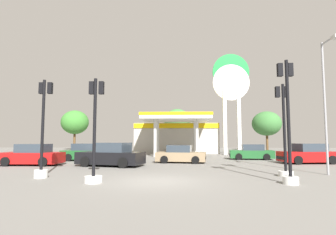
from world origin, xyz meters
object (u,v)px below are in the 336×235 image
car_0 (251,153)px  car_5 (308,154)px  tree_1 (177,120)px  car_4 (111,155)px  traffic_signal_1 (284,140)px  traffic_signal_2 (43,140)px  tree_2 (267,124)px  corner_streetlamp (326,94)px  car_3 (32,156)px  car_1 (181,155)px  tree_0 (75,122)px  car_2 (87,153)px  traffic_signal_3 (288,133)px  traffic_signal_0 (94,145)px  station_pole_sign (231,90)px

car_0 → car_5: car_5 is taller
tree_1 → car_5: bearing=-65.4°
car_4 → traffic_signal_1: size_ratio=1.03×
traffic_signal_2 → car_5: bearing=26.0°
tree_2 → corner_streetlamp: corner_streetlamp is taller
car_3 → car_1: bearing=12.6°
car_0 → tree_0: bearing=141.9°
car_0 → car_3: bearing=-160.8°
car_2 → tree_2: (22.23, 19.72, 3.67)m
tree_0 → car_3: bearing=-74.4°
car_3 → traffic_signal_3: size_ratio=0.81×
traffic_signal_1 → traffic_signal_3: (-0.74, -2.31, 0.32)m
traffic_signal_0 → tree_0: 35.26m
station_pole_sign → car_3: bearing=-141.9°
traffic_signal_0 → car_4: bearing=98.5°
tree_0 → car_1: bearing=-52.0°
car_5 → traffic_signal_0: 16.64m
traffic_signal_3 → car_1: bearing=114.8°
traffic_signal_1 → corner_streetlamp: bearing=9.7°
car_3 → station_pole_sign: bearing=38.1°
tree_1 → traffic_signal_3: bearing=-81.3°
station_pole_sign → car_2: station_pole_sign is taller
car_5 → tree_1: size_ratio=0.65×
car_2 → car_5: (18.07, -2.03, 0.02)m
traffic_signal_2 → tree_2: tree_2 is taller
tree_2 → tree_0: bearing=178.0°
tree_0 → corner_streetlamp: corner_streetlamp is taller
car_0 → car_3: 18.29m
car_2 → car_4: (3.35, -4.60, 0.07)m
traffic_signal_3 → traffic_signal_1: bearing=72.3°
traffic_signal_0 → tree_1: tree_1 is taller
traffic_signal_0 → tree_2: size_ratio=0.72×
car_3 → corner_streetlamp: bearing=-13.9°
car_4 → traffic_signal_3: 11.70m
traffic_signal_2 → car_3: bearing=123.1°
car_1 → tree_2: bearing=57.0°
car_0 → car_3: car_3 is taller
traffic_signal_0 → tree_2: (17.84, 31.19, 2.72)m
car_5 → tree_2: 22.45m
tree_0 → tree_1: size_ratio=0.98×
traffic_signal_0 → traffic_signal_1: bearing=14.1°
traffic_signal_1 → tree_1: (-5.57, 29.42, 3.10)m
car_1 → tree_1: 22.46m
car_4 → car_2: bearing=126.1°
car_3 → car_4: size_ratio=0.88×
traffic_signal_3 → tree_0: 39.27m
car_5 → traffic_signal_2: 18.59m
car_0 → station_pole_sign: bearing=91.9°
station_pole_sign → car_2: (-14.53, -9.14, -7.23)m
traffic_signal_2 → traffic_signal_0: bearing=-23.5°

